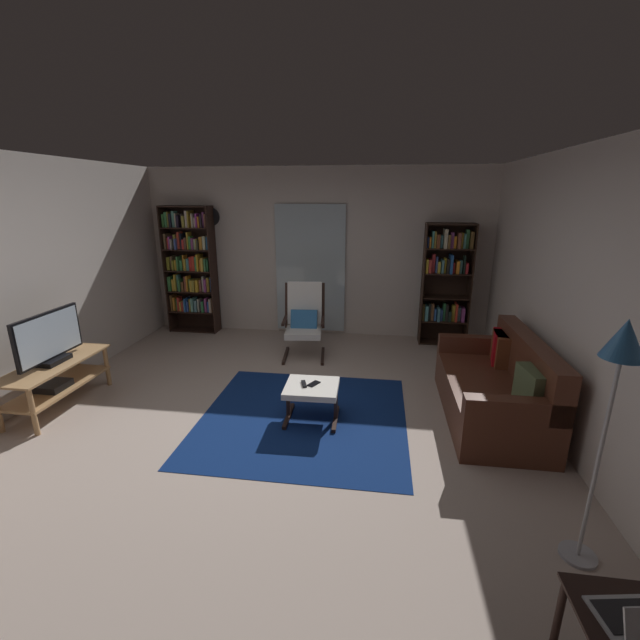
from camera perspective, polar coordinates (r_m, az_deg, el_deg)
The scene contains 17 objects.
ground_plane at distance 4.38m, azimuth -6.26°, elevation -13.34°, with size 7.02×7.02×0.00m, color #B4A194.
wall_back at distance 6.70m, azimuth -0.52°, elevation 9.06°, with size 5.60×0.06×2.60m, color beige.
wall_left at distance 5.28m, azimuth -36.58°, elevation 3.72°, with size 0.06×6.00×2.60m, color beige.
wall_right at distance 4.15m, azimuth 32.20°, elevation 1.75°, with size 0.06×6.00×2.60m, color beige.
glass_door_panel at distance 6.69m, azimuth -1.34°, elevation 6.87°, with size 1.10×0.01×2.00m, color silver.
area_rug at distance 4.41m, azimuth -2.25°, elevation -12.99°, with size 2.06×2.06×0.01m, color navy.
tv_stand at distance 5.27m, azimuth -32.17°, elevation -6.66°, with size 0.48×1.21×0.50m.
television at distance 5.14m, azimuth -32.79°, elevation -2.24°, with size 0.20×0.87×0.54m.
bookshelf_near_tv at distance 7.13m, azimuth -17.14°, elevation 6.97°, with size 0.79×0.30×2.02m.
bookshelf_near_sofa at distance 6.50m, azimuth 16.66°, elevation 5.36°, with size 0.70×0.30×1.80m.
leather_sofa at distance 4.63m, azimuth 22.85°, elevation -8.53°, with size 0.83×1.72×0.85m.
lounge_armchair at distance 5.84m, azimuth -2.15°, elevation 0.24°, with size 0.63×0.71×1.02m.
ottoman at distance 4.23m, azimuth -1.13°, elevation -9.65°, with size 0.53×0.49×0.38m.
tv_remote at distance 4.21m, azimuth -2.19°, elevation -8.64°, with size 0.04×0.14×0.02m, color black.
cell_phone at distance 4.22m, azimuth -0.84°, elevation -8.63°, with size 0.07×0.14×0.01m, color black.
floor_lamp_by_sofa at distance 2.81m, azimuth 35.45°, elevation -5.19°, with size 0.22×0.22×1.56m.
wall_clock at distance 7.02m, azimuth -14.56°, elevation 13.40°, with size 0.29×0.03×0.29m.
Camera 1 is at (0.99, -3.67, 2.18)m, focal length 23.62 mm.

